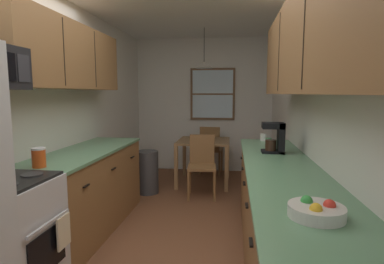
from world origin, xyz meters
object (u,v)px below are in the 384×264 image
dining_chair_near (202,163)px  coffee_maker (276,137)px  dining_chair_far (211,148)px  mug_spare (264,137)px  table_serving_bowl (202,139)px  dining_table (204,147)px  mug_by_coffeemaker (269,143)px  storage_canister (39,158)px  stove_range (5,242)px  trash_bin (147,172)px  fruit_bowl (316,210)px

dining_chair_near → coffee_maker: bearing=-53.8°
dining_chair_far → mug_spare: size_ratio=7.67×
table_serving_bowl → dining_table: bearing=69.0°
mug_by_coffeemaker → mug_spare: mug_by_coffeemaker is taller
dining_chair_near → storage_canister: bearing=-118.2°
stove_range → dining_table: stove_range is taller
stove_range → coffee_maker: 2.49m
stove_range → trash_bin: (0.29, 2.58, -0.15)m
trash_bin → fruit_bowl: size_ratio=2.36×
dining_chair_far → coffee_maker: size_ratio=2.89×
coffee_maker → mug_by_coffeemaker: coffee_maker is taller
trash_bin → mug_by_coffeemaker: mug_by_coffeemaker is taller
storage_canister → fruit_bowl: storage_canister is taller
dining_chair_far → coffee_maker: (0.85, -2.49, 0.56)m
dining_chair_near → table_serving_bowl: (-0.06, 0.58, 0.27)m
storage_canister → fruit_bowl: (1.99, -0.78, -0.05)m
dining_chair_near → table_serving_bowl: size_ratio=5.10×
coffee_maker → mug_spare: 0.82m
dining_chair_far → fruit_bowl: 4.28m
dining_table → dining_chair_far: size_ratio=0.96×
stove_range → table_serving_bowl: 3.32m
stove_range → dining_table: bearing=71.1°
storage_canister → fruit_bowl: 2.14m
mug_by_coffeemaker → fruit_bowl: (0.01, -2.03, -0.02)m
dining_chair_far → table_serving_bowl: bearing=-97.3°
dining_table → dining_chair_near: 0.65m
mug_spare → dining_table: bearing=130.0°
mug_spare → mug_by_coffeemaker: bearing=-88.3°
stove_range → storage_canister: (-0.01, 0.44, 0.51)m
coffee_maker → table_serving_bowl: 2.04m
stove_range → dining_table: (1.09, 3.19, 0.15)m
storage_canister → stove_range: bearing=-89.3°
dining_table → fruit_bowl: 3.66m
trash_bin → mug_spare: (1.67, -0.43, 0.62)m
coffee_maker → table_serving_bowl: size_ratio=1.77×
coffee_maker → mug_by_coffeemaker: 0.36m
dining_table → coffee_maker: coffee_maker is taller
dining_table → mug_spare: size_ratio=7.39×
dining_chair_near → table_serving_bowl: dining_chair_near is taller
coffee_maker → storage_canister: bearing=-155.7°
dining_table → mug_by_coffeemaker: size_ratio=7.97×
dining_chair_near → mug_spare: size_ratio=7.67×
trash_bin → coffee_maker: size_ratio=2.07×
dining_table → dining_chair_far: 0.66m
stove_range → mug_spare: bearing=47.6°
trash_bin → mug_by_coffeemaker: (1.68, -0.89, 0.63)m
stove_range → dining_chair_near: stove_range is taller
stove_range → fruit_bowl: 2.07m
stove_range → mug_spare: stove_range is taller
stove_range → storage_canister: bearing=90.7°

